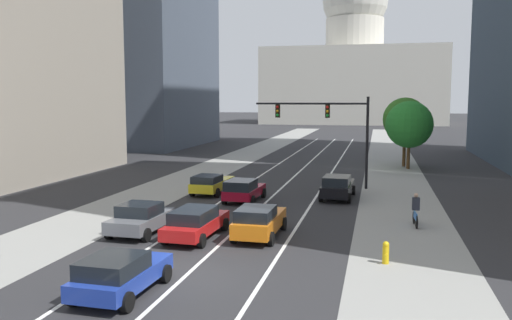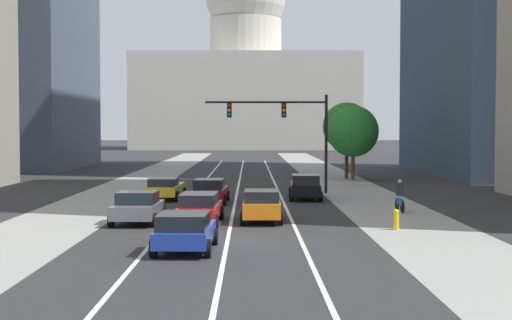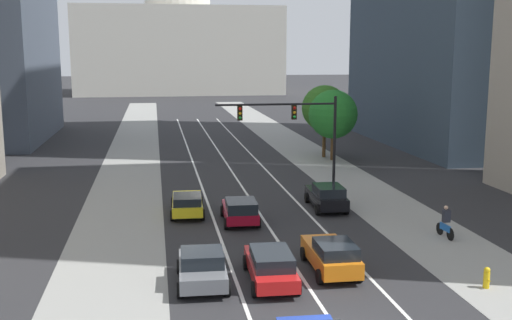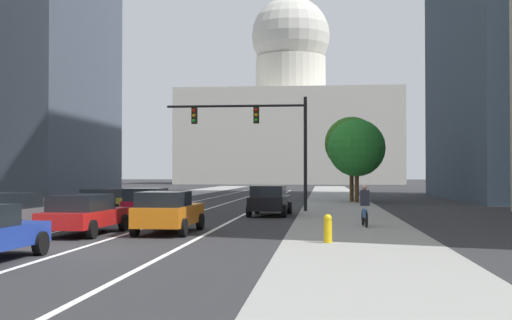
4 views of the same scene
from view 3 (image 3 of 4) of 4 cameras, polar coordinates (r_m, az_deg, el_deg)
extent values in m
plane|color=#2B2B2D|center=(59.72, -3.49, 0.78)|extent=(400.00, 400.00, 0.00)
cube|color=gray|center=(54.52, -11.54, -0.29)|extent=(4.95, 130.00, 0.01)
cube|color=gray|center=(56.31, 5.37, 0.20)|extent=(4.95, 130.00, 0.01)
cube|color=white|center=(44.78, -5.13, -2.34)|extent=(0.16, 90.00, 0.01)
cube|color=white|center=(45.08, -1.50, -2.22)|extent=(0.16, 90.00, 0.01)
cube|color=white|center=(45.55, 2.07, -2.10)|extent=(0.16, 90.00, 0.01)
cube|color=beige|center=(149.83, -7.23, 10.05)|extent=(46.74, 28.23, 19.74)
cube|color=maroon|center=(34.97, -1.52, -4.84)|extent=(1.95, 4.11, 0.55)
cube|color=black|center=(33.97, -1.38, -4.29)|extent=(1.73, 2.22, 0.60)
cylinder|color=black|center=(36.29, -3.14, -4.75)|extent=(0.25, 0.65, 0.64)
cylinder|color=black|center=(36.45, -0.33, -4.67)|extent=(0.25, 0.65, 0.64)
cylinder|color=black|center=(33.65, -2.81, -5.94)|extent=(0.25, 0.65, 0.64)
cylinder|color=black|center=(33.82, 0.22, -5.84)|extent=(0.25, 0.65, 0.64)
cube|color=slate|center=(25.94, -5.04, -10.17)|extent=(2.04, 4.07, 0.61)
cube|color=black|center=(25.63, -5.05, -9.04)|extent=(1.81, 1.88, 0.56)
cylinder|color=black|center=(27.31, -7.16, -9.84)|extent=(0.24, 0.65, 0.64)
cylinder|color=black|center=(27.37, -3.13, -9.73)|extent=(0.24, 0.65, 0.64)
cylinder|color=black|center=(24.77, -7.13, -11.97)|extent=(0.24, 0.65, 0.64)
cylinder|color=black|center=(24.83, -2.66, -11.84)|extent=(0.24, 0.65, 0.64)
cube|color=orange|center=(27.57, 6.93, -8.88)|extent=(1.78, 4.42, 0.69)
cube|color=black|center=(26.62, 7.43, -8.20)|extent=(1.61, 2.16, 0.52)
cylinder|color=black|center=(28.85, 4.47, -8.70)|extent=(0.23, 0.64, 0.64)
cylinder|color=black|center=(29.26, 7.76, -8.49)|extent=(0.23, 0.64, 0.64)
cylinder|color=black|center=(26.12, 5.96, -10.76)|extent=(0.23, 0.64, 0.64)
cylinder|color=black|center=(26.57, 9.59, -10.48)|extent=(0.23, 0.64, 0.64)
cube|color=yellow|center=(36.95, -6.43, -4.06)|extent=(1.94, 4.68, 0.59)
cube|color=black|center=(35.77, -6.43, -3.66)|extent=(1.69, 2.18, 0.47)
cylinder|color=black|center=(38.55, -7.74, -3.95)|extent=(0.25, 0.65, 0.64)
cylinder|color=black|center=(38.55, -5.15, -3.90)|extent=(0.25, 0.65, 0.64)
cylinder|color=black|center=(35.51, -7.81, -5.16)|extent=(0.25, 0.65, 0.64)
cylinder|color=black|center=(35.52, -4.99, -5.10)|extent=(0.25, 0.65, 0.64)
cube|color=red|center=(26.17, 1.34, -10.01)|extent=(1.92, 4.76, 0.56)
cube|color=black|center=(25.64, 1.47, -9.12)|extent=(1.70, 2.60, 0.56)
cylinder|color=black|center=(27.65, -0.96, -9.51)|extent=(0.25, 0.65, 0.64)
cylinder|color=black|center=(27.88, 2.64, -9.35)|extent=(0.25, 0.65, 0.64)
cylinder|color=black|center=(24.68, -0.14, -11.97)|extent=(0.25, 0.65, 0.64)
cylinder|color=black|center=(24.94, 3.90, -11.75)|extent=(0.25, 0.65, 0.64)
cube|color=black|center=(38.26, 6.54, -3.50)|extent=(1.94, 4.66, 0.68)
cube|color=black|center=(37.47, 6.80, -2.82)|extent=(1.70, 2.28, 0.56)
cylinder|color=black|center=(39.63, 4.75, -3.51)|extent=(0.24, 0.65, 0.64)
cylinder|color=black|center=(40.03, 7.22, -3.42)|extent=(0.24, 0.65, 0.64)
cylinder|color=black|center=(36.67, 5.76, -4.63)|extent=(0.24, 0.65, 0.64)
cylinder|color=black|center=(37.10, 8.42, -4.52)|extent=(0.24, 0.65, 0.64)
cylinder|color=black|center=(42.18, 7.32, 1.42)|extent=(0.20, 0.20, 6.64)
cylinder|color=black|center=(40.86, 1.89, 5.21)|extent=(8.16, 0.14, 0.14)
cube|color=black|center=(41.17, 3.56, 4.46)|extent=(0.32, 0.28, 0.96)
sphere|color=red|center=(41.00, 3.62, 4.86)|extent=(0.20, 0.20, 0.20)
sphere|color=orange|center=(41.02, 3.61, 4.44)|extent=(0.20, 0.20, 0.20)
sphere|color=green|center=(41.05, 3.61, 4.02)|extent=(0.20, 0.20, 0.20)
cube|color=black|center=(40.51, -1.52, 4.39)|extent=(0.32, 0.28, 0.96)
sphere|color=red|center=(40.33, -1.49, 4.79)|extent=(0.20, 0.20, 0.20)
sphere|color=orange|center=(40.36, -1.49, 4.37)|extent=(0.20, 0.20, 0.20)
sphere|color=green|center=(40.39, -1.49, 3.94)|extent=(0.20, 0.20, 0.20)
cylinder|color=yellow|center=(27.23, 20.67, -10.42)|extent=(0.26, 0.26, 0.70)
sphere|color=yellow|center=(27.09, 20.73, -9.57)|extent=(0.26, 0.26, 0.26)
cylinder|color=yellow|center=(27.09, 20.85, -10.46)|extent=(0.10, 0.12, 0.10)
cylinder|color=black|center=(33.19, 17.65, -6.62)|extent=(0.10, 0.66, 0.66)
cylinder|color=black|center=(34.05, 16.75, -6.15)|extent=(0.10, 0.66, 0.66)
cube|color=#1959B2|center=(33.56, 17.21, -6.02)|extent=(0.13, 1.00, 0.36)
cube|color=#262833|center=(33.35, 17.31, -5.00)|extent=(0.38, 0.30, 0.64)
sphere|color=tan|center=(33.30, 17.29, -4.26)|extent=(0.22, 0.22, 0.22)
cylinder|color=#51381E|center=(55.22, 7.12, 1.33)|extent=(0.32, 0.32, 2.61)
sphere|color=#257A2B|center=(54.87, 7.19, 4.26)|extent=(4.35, 4.35, 4.35)
cylinder|color=#51381E|center=(56.66, 6.35, 1.81)|extent=(0.32, 0.32, 3.08)
sphere|color=#306A20|center=(56.32, 6.41, 4.83)|extent=(4.18, 4.18, 4.18)
camera|label=1|loc=(13.20, 75.02, -11.14)|focal=37.66mm
camera|label=2|loc=(12.80, 130.52, -30.55)|focal=51.47mm
camera|label=4|loc=(15.03, 72.68, -26.87)|focal=47.58mm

